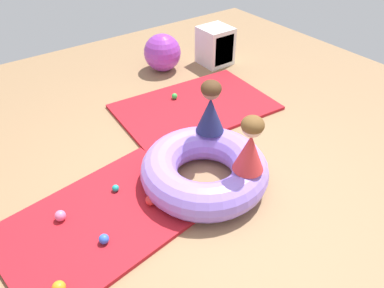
{
  "coord_description": "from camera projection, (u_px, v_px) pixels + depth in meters",
  "views": [
    {
      "loc": [
        -1.57,
        -2.1,
        2.52
      ],
      "look_at": [
        0.12,
        0.22,
        0.36
      ],
      "focal_mm": 35.38,
      "sensor_mm": 36.0,
      "label": 1
    }
  ],
  "objects": [
    {
      "name": "exercise_ball_large",
      "position": [
        162.0,
        53.0,
        5.52
      ],
      "size": [
        0.54,
        0.54,
        0.54
      ],
      "primitive_type": "sphere",
      "color": "purple",
      "rests_on": "ground"
    },
    {
      "name": "play_ball_orange",
      "position": [
        59.0,
        288.0,
        2.68
      ],
      "size": [
        0.1,
        0.1,
        0.1
      ],
      "primitive_type": "sphere",
      "color": "orange",
      "rests_on": "gym_mat_center_rear"
    },
    {
      "name": "ground_plane",
      "position": [
        196.0,
        190.0,
        3.61
      ],
      "size": [
        8.0,
        8.0,
        0.0
      ],
      "primitive_type": "plane",
      "color": "#93704C"
    },
    {
      "name": "play_ball_green",
      "position": [
        175.0,
        96.0,
        4.89
      ],
      "size": [
        0.08,
        0.08,
        0.08
      ],
      "primitive_type": "sphere",
      "color": "green",
      "rests_on": "gym_mat_far_left"
    },
    {
      "name": "gym_mat_far_left",
      "position": [
        195.0,
        107.0,
        4.78
      ],
      "size": [
        1.97,
        1.37,
        0.04
      ],
      "primitive_type": "cube",
      "rotation": [
        0.0,
        0.0,
        -0.07
      ],
      "color": "#B21923",
      "rests_on": "ground"
    },
    {
      "name": "play_ball_red",
      "position": [
        151.0,
        200.0,
        3.37
      ],
      "size": [
        0.1,
        0.1,
        0.1
      ],
      "primitive_type": "sphere",
      "color": "red",
      "rests_on": "gym_mat_center_rear"
    },
    {
      "name": "play_ball_teal",
      "position": [
        116.0,
        188.0,
        3.52
      ],
      "size": [
        0.07,
        0.07,
        0.07
      ],
      "primitive_type": "sphere",
      "color": "teal",
      "rests_on": "gym_mat_center_rear"
    },
    {
      "name": "child_in_red",
      "position": [
        250.0,
        145.0,
        3.17
      ],
      "size": [
        0.29,
        0.29,
        0.54
      ],
      "rotation": [
        0.0,
        0.0,
        3.09
      ],
      "color": "red",
      "rests_on": "inflatable_cushion"
    },
    {
      "name": "child_in_navy",
      "position": [
        211.0,
        107.0,
        3.64
      ],
      "size": [
        0.39,
        0.39,
        0.55
      ],
      "rotation": [
        0.0,
        0.0,
        5.24
      ],
      "color": "navy",
      "rests_on": "inflatable_cushion"
    },
    {
      "name": "gym_mat_center_rear",
      "position": [
        102.0,
        220.0,
        3.28
      ],
      "size": [
        1.85,
        1.37,
        0.04
      ],
      "primitive_type": "cube",
      "rotation": [
        0.0,
        0.0,
        0.14
      ],
      "color": "#B21923",
      "rests_on": "ground"
    },
    {
      "name": "play_ball_blue",
      "position": [
        104.0,
        239.0,
        3.04
      ],
      "size": [
        0.08,
        0.08,
        0.08
      ],
      "primitive_type": "sphere",
      "color": "blue",
      "rests_on": "gym_mat_center_rear"
    },
    {
      "name": "storage_cube",
      "position": [
        216.0,
        46.0,
        5.69
      ],
      "size": [
        0.44,
        0.44,
        0.56
      ],
      "color": "silver",
      "rests_on": "ground"
    },
    {
      "name": "play_ball_pink",
      "position": [
        60.0,
        216.0,
        3.23
      ],
      "size": [
        0.1,
        0.1,
        0.1
      ],
      "primitive_type": "sphere",
      "color": "pink",
      "rests_on": "gym_mat_center_rear"
    },
    {
      "name": "inflatable_cushion",
      "position": [
        204.0,
        170.0,
        3.58
      ],
      "size": [
        1.21,
        1.21,
        0.35
      ],
      "primitive_type": "torus",
      "color": "#9975EA",
      "rests_on": "ground"
    }
  ]
}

